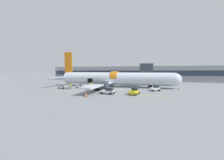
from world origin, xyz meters
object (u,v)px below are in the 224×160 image
Objects in this scene: airplane at (113,79)px; ground_crew_loader_b at (71,86)px; baggage_cart_loading at (81,86)px; ground_crew_driver at (91,85)px; baggage_tug_rear at (134,91)px; ground_crew_supervisor at (92,86)px; baggage_tug_mid at (155,88)px; baggage_tug_lead at (108,91)px; ground_crew_loader_a at (96,84)px; baggage_cart_queued at (63,87)px.

airplane is 13.21m from ground_crew_loader_b.
ground_crew_driver is at bearing 8.60° from baggage_cart_loading.
baggage_tug_rear is 13.72m from ground_crew_supervisor.
ground_crew_supervisor is at bearing 154.39° from baggage_tug_rear.
baggage_cart_loading is (-20.54, 0.07, -0.07)m from baggage_tug_mid.
ground_crew_loader_a is (-7.00, 9.94, 0.35)m from baggage_tug_lead.
ground_crew_driver is (-13.29, 7.02, 0.30)m from baggage_tug_rear.
ground_crew_driver is at bearing -108.58° from ground_crew_loader_a.
baggage_tug_lead is 5.62m from baggage_tug_rear.
airplane is 14.15m from baggage_tug_mid.
ground_crew_driver reaches higher than baggage_cart_loading.
ground_crew_loader_b is 5.67m from ground_crew_driver.
ground_crew_loader_a reaches higher than baggage_cart_queued.
baggage_tug_lead reaches higher than baggage_cart_queued.
airplane is 13.78m from baggage_tug_lead.
baggage_tug_rear is 1.68× the size of ground_crew_loader_a.
baggage_cart_queued is at bearing -158.14° from ground_crew_driver.
ground_crew_supervisor reaches higher than baggage_tug_rear.
baggage_cart_loading is at bearing 58.20° from ground_crew_loader_b.
baggage_tug_mid is at bearing -25.79° from airplane.
baggage_tug_lead is 1.73× the size of ground_crew_loader_a.
ground_crew_supervisor is (-16.73, -0.57, 0.21)m from baggage_tug_mid.
baggage_tug_lead is 1.95× the size of ground_crew_supervisor.
ground_crew_supervisor reaches higher than baggage_tug_mid.
ground_crew_supervisor is (3.81, -0.65, 0.27)m from baggage_cart_loading.
baggage_cart_queued is 9.42m from ground_crew_loader_a.
ground_crew_loader_a reaches higher than baggage_tug_mid.
baggage_tug_rear reaches higher than baggage_cart_queued.
ground_crew_driver is (-5.02, -5.59, -1.54)m from airplane.
ground_crew_loader_b is at bearing -134.75° from ground_crew_loader_a.
airplane is 10.13m from baggage_cart_loading.
baggage_cart_loading is 2.95m from ground_crew_driver.
baggage_tug_mid is 1.44× the size of ground_crew_loader_a.
baggage_tug_lead is 1.97× the size of ground_crew_loader_b.
ground_crew_supervisor is at bearing -49.79° from ground_crew_driver.
baggage_cart_loading is 3.33m from ground_crew_loader_b.
baggage_cart_queued is 2.62m from ground_crew_loader_b.
ground_crew_supervisor is at bearing 135.44° from baggage_tug_lead.
ground_crew_loader_a is (-4.30, -3.44, -1.55)m from airplane.
airplane is 15.02m from baggage_cart_queued.
baggage_cart_queued is at bearing 161.88° from baggage_tug_lead.
baggage_tug_rear is at bearing -11.36° from baggage_cart_queued.
ground_crew_driver is 1.42m from ground_crew_supervisor.
airplane reaches higher than baggage_tug_lead.
baggage_tug_lead is 12.31m from baggage_tug_mid.
ground_crew_loader_a is at bearing 171.06° from baggage_tug_mid.
baggage_cart_queued is at bearing -167.44° from ground_crew_supervisor.
baggage_cart_queued is at bearing 172.01° from ground_crew_loader_b.
ground_crew_driver reaches higher than ground_crew_supervisor.
baggage_cart_loading is 2.45× the size of ground_crew_loader_b.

